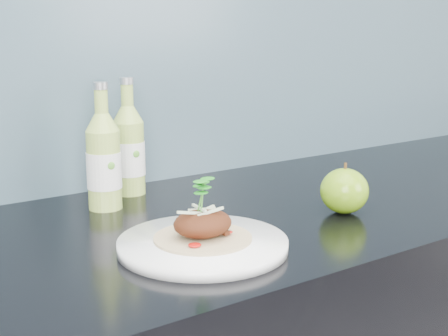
# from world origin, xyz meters

# --- Properties ---
(subway_backsplash) EXTENTS (4.00, 0.02, 0.70)m
(subway_backsplash) POSITION_xyz_m (0.00, 1.99, 1.25)
(subway_backsplash) COLOR #749FB6
(subway_backsplash) RESTS_ON kitchen_counter
(dinner_plate) EXTENTS (0.31, 0.31, 0.02)m
(dinner_plate) POSITION_xyz_m (-0.07, 1.57, 0.91)
(dinner_plate) COLOR white
(dinner_plate) RESTS_ON kitchen_counter
(pork_taco) EXTENTS (0.14, 0.14, 0.10)m
(pork_taco) POSITION_xyz_m (-0.07, 1.57, 0.94)
(pork_taco) COLOR tan
(pork_taco) RESTS_ON dinner_plate
(green_apple) EXTENTS (0.09, 0.09, 0.09)m
(green_apple) POSITION_xyz_m (0.23, 1.59, 0.94)
(green_apple) COLOR #51820E
(green_apple) RESTS_ON kitchen_counter
(cider_bottle_left) EXTENTS (0.08, 0.08, 0.22)m
(cider_bottle_left) POSITION_xyz_m (-0.09, 1.85, 0.99)
(cider_bottle_left) COLOR #A4C351
(cider_bottle_left) RESTS_ON kitchen_counter
(cider_bottle_right) EXTENTS (0.07, 0.07, 0.22)m
(cider_bottle_right) POSITION_xyz_m (-0.01, 1.92, 0.99)
(cider_bottle_right) COLOR #A1C150
(cider_bottle_right) RESTS_ON kitchen_counter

